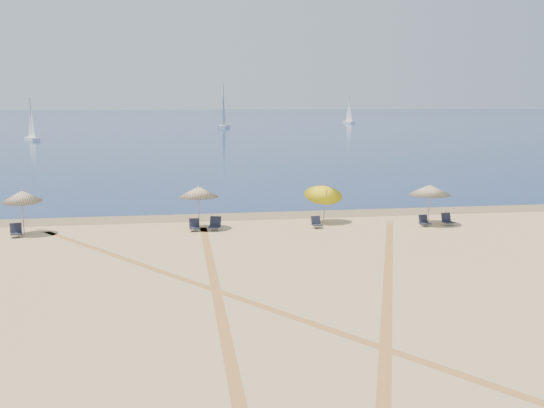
{
  "coord_description": "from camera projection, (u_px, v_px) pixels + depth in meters",
  "views": [
    {
      "loc": [
        -5.45,
        -13.36,
        6.73
      ],
      "look_at": [
        0.0,
        20.0,
        1.3
      ],
      "focal_mm": 43.1,
      "sensor_mm": 36.0,
      "label": 1
    }
  ],
  "objects": [
    {
      "name": "ground",
      "position": [
        412.0,
        396.0,
        14.96
      ],
      "size": [
        160.0,
        160.0,
        0.0
      ],
      "primitive_type": "plane",
      "color": "tan",
      "rests_on": "ground"
    },
    {
      "name": "ocean",
      "position": [
        180.0,
        118.0,
        234.19
      ],
      "size": [
        500.0,
        500.0,
        0.0
      ],
      "primitive_type": "plane",
      "color": "#0C2151",
      "rests_on": "ground"
    },
    {
      "name": "wet_sand",
      "position": [
        261.0,
        215.0,
        38.34
      ],
      "size": [
        500.0,
        500.0,
        0.0
      ],
      "primitive_type": "plane",
      "color": "olive",
      "rests_on": "ground"
    },
    {
      "name": "umbrella_1",
      "position": [
        22.0,
        196.0,
        32.57
      ],
      "size": [
        1.93,
        1.97,
        2.31
      ],
      "color": "gray",
      "rests_on": "ground"
    },
    {
      "name": "umbrella_2",
      "position": [
        199.0,
        192.0,
        34.05
      ],
      "size": [
        2.08,
        2.08,
        2.31
      ],
      "color": "gray",
      "rests_on": "ground"
    },
    {
      "name": "umbrella_3",
      "position": [
        324.0,
        191.0,
        35.68
      ],
      "size": [
        2.1,
        2.15,
        2.45
      ],
      "color": "gray",
      "rests_on": "ground"
    },
    {
      "name": "umbrella_4",
      "position": [
        430.0,
        190.0,
        35.26
      ],
      "size": [
        2.32,
        2.32,
        2.24
      ],
      "color": "gray",
      "rests_on": "ground"
    },
    {
      "name": "chair_2",
      "position": [
        16.0,
        231.0,
        32.24
      ],
      "size": [
        0.7,
        0.77,
        0.68
      ],
      "rotation": [
        0.0,
        0.0,
        0.24
      ],
      "color": "black",
      "rests_on": "ground"
    },
    {
      "name": "chair_3",
      "position": [
        194.0,
        226.0,
        33.73
      ],
      "size": [
        0.53,
        0.62,
        0.63
      ],
      "rotation": [
        0.0,
        0.0,
        0.02
      ],
      "color": "black",
      "rests_on": "ground"
    },
    {
      "name": "chair_4",
      "position": [
        215.0,
        224.0,
        33.91
      ],
      "size": [
        0.77,
        0.84,
        0.71
      ],
      "rotation": [
        0.0,
        0.0,
        -0.32
      ],
      "color": "black",
      "rests_on": "ground"
    },
    {
      "name": "chair_5",
      "position": [
        317.0,
        223.0,
        34.55
      ],
      "size": [
        0.56,
        0.64,
        0.61
      ],
      "rotation": [
        0.0,
        0.0,
        0.1
      ],
      "color": "black",
      "rests_on": "ground"
    },
    {
      "name": "chair_6",
      "position": [
        424.0,
        221.0,
        35.0
      ],
      "size": [
        0.56,
        0.64,
        0.6
      ],
      "rotation": [
        0.0,
        0.0,
        0.13
      ],
      "color": "black",
      "rests_on": "ground"
    },
    {
      "name": "chair_7",
      "position": [
        447.0,
        220.0,
        35.31
      ],
      "size": [
        0.62,
        0.7,
        0.66
      ],
      "rotation": [
        0.0,
        0.0,
        0.14
      ],
      "color": "black",
      "rests_on": "ground"
    },
    {
      "name": "sailboat_0",
      "position": [
        349.0,
        115.0,
        185.55
      ],
      "size": [
        2.22,
        5.48,
        7.94
      ],
      "rotation": [
        0.0,
        0.0,
        0.17
      ],
      "color": "white",
      "rests_on": "ocean"
    },
    {
      "name": "sailboat_1",
      "position": [
        31.0,
        128.0,
        107.28
      ],
      "size": [
        3.21,
        4.79,
        7.08
      ],
      "rotation": [
        0.0,
        0.0,
        0.47
      ],
      "color": "white",
      "rests_on": "ocean"
    },
    {
      "name": "sailboat_2",
      "position": [
        224.0,
        115.0,
        152.47
      ],
      "size": [
        3.48,
        7.05,
        10.18
      ],
      "rotation": [
        0.0,
        0.0,
        -0.27
      ],
      "color": "white",
      "rests_on": "ocean"
    },
    {
      "name": "tire_tracks",
      "position": [
        270.0,
        296.0,
        22.6
      ],
      "size": [
        43.99,
        40.53,
        0.0
      ],
      "color": "tan",
      "rests_on": "ground"
    }
  ]
}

